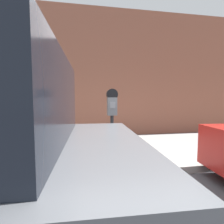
# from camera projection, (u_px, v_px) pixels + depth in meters

# --- Properties ---
(ground_plane) EXTENTS (60.00, 60.00, 0.00)m
(ground_plane) POSITION_uv_depth(u_px,v_px,m) (163.00, 204.00, 2.34)
(ground_plane) COLOR #47474C
(sidewalk) EXTENTS (24.00, 2.80, 0.14)m
(sidewalk) POSITION_uv_depth(u_px,v_px,m) (124.00, 151.00, 4.50)
(sidewalk) COLOR #9E9B96
(sidewalk) RESTS_ON ground_plane
(building_facade) EXTENTS (24.00, 0.30, 4.67)m
(building_facade) POSITION_uv_depth(u_px,v_px,m) (110.00, 74.00, 6.55)
(building_facade) COLOR #935642
(building_facade) RESTS_ON ground_plane
(parking_meter) EXTENTS (0.20, 0.14, 1.45)m
(parking_meter) POSITION_uv_depth(u_px,v_px,m) (112.00, 112.00, 3.16)
(parking_meter) COLOR #2D2D30
(parking_meter) RESTS_ON sidewalk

